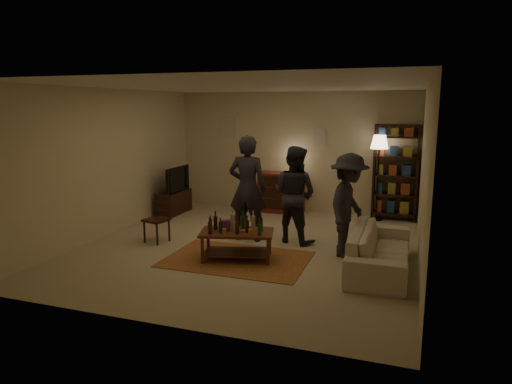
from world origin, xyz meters
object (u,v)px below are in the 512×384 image
at_px(coffee_table, 236,235).
at_px(dining_chair, 158,217).
at_px(tv_stand, 174,196).
at_px(floor_lamp, 379,148).
at_px(sofa, 380,249).
at_px(person_by_sofa, 348,206).
at_px(dresser, 282,191).
at_px(bookshelf, 395,172).
at_px(person_right, 294,194).
at_px(person_left, 248,188).

height_order(coffee_table, dining_chair, dining_chair).
height_order(tv_stand, floor_lamp, floor_lamp).
bearing_deg(sofa, person_by_sofa, 49.88).
xyz_separation_m(tv_stand, dresser, (2.25, 0.91, 0.09)).
bearing_deg(dresser, sofa, -52.46).
height_order(bookshelf, person_right, bookshelf).
xyz_separation_m(floor_lamp, person_right, (-1.26, -2.09, -0.68)).
height_order(dining_chair, floor_lamp, floor_lamp).
relative_size(floor_lamp, sofa, 0.86).
xyz_separation_m(tv_stand, person_right, (3.09, -1.24, 0.47)).
bearing_deg(person_right, floor_lamp, -102.57).
bearing_deg(person_left, bookshelf, -137.99).
xyz_separation_m(dining_chair, floor_lamp, (3.54, 2.86, 1.08)).
bearing_deg(tv_stand, coffee_table, -45.08).
relative_size(dining_chair, dresser, 0.64).
xyz_separation_m(bookshelf, person_by_sofa, (-0.59, -2.72, -0.20)).
xyz_separation_m(coffee_table, person_by_sofa, (1.62, 0.75, 0.42)).
height_order(person_right, person_by_sofa, person_right).
distance_m(person_left, person_right, 0.83).
relative_size(dining_chair, sofa, 0.42).
relative_size(coffee_table, tv_stand, 1.18).
distance_m(floor_lamp, sofa, 3.30).
height_order(floor_lamp, person_left, person_left).
height_order(bookshelf, person_left, bookshelf).
height_order(dresser, sofa, dresser).
xyz_separation_m(dresser, sofa, (2.39, -3.11, -0.17)).
height_order(dresser, person_right, person_right).
height_order(dresser, floor_lamp, floor_lamp).
height_order(person_left, person_by_sofa, person_left).
distance_m(coffee_table, floor_lamp, 3.99).
relative_size(dresser, floor_lamp, 0.76).
xyz_separation_m(coffee_table, floor_lamp, (1.87, 3.34, 1.12)).
xyz_separation_m(coffee_table, dining_chair, (-1.67, 0.48, 0.04)).
relative_size(tv_stand, bookshelf, 0.52).
xyz_separation_m(sofa, person_right, (-1.55, 0.96, 0.55)).
bearing_deg(person_left, floor_lamp, -135.30).
xyz_separation_m(dresser, person_by_sofa, (1.85, -2.66, 0.36)).
distance_m(tv_stand, person_right, 3.36).
bearing_deg(dining_chair, coffee_table, -3.05).
distance_m(tv_stand, sofa, 5.14).
distance_m(tv_stand, person_by_sofa, 4.48).
height_order(dining_chair, person_right, person_right).
height_order(bookshelf, person_by_sofa, bookshelf).
distance_m(coffee_table, dresser, 3.41).
relative_size(coffee_table, sofa, 0.60).
relative_size(bookshelf, person_right, 1.18).
xyz_separation_m(dresser, person_right, (0.84, -2.15, 0.38)).
height_order(tv_stand, bookshelf, bookshelf).
bearing_deg(dresser, tv_stand, -157.93).
bearing_deg(sofa, dresser, 37.54).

